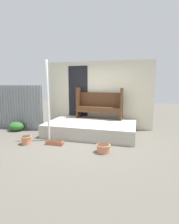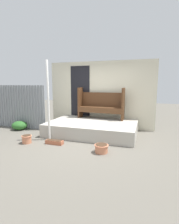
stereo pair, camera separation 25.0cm
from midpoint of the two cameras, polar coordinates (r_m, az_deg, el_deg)
ground_plane at (r=5.32m, az=-1.33°, el=-9.84°), size 24.00×24.00×0.00m
porch_slab at (r=6.14m, az=2.13°, el=-5.17°), size 3.00×1.95×0.43m
house_wall at (r=6.95m, az=4.17°, el=5.62°), size 4.20×0.08×2.60m
fence_corrugated at (r=7.53m, az=-22.89°, el=1.65°), size 2.91×0.05×1.69m
support_post at (r=5.42m, az=-12.03°, el=3.50°), size 0.06×0.06×2.43m
bench at (r=6.63m, az=4.87°, el=2.76°), size 1.76×0.48×1.17m
flower_pot_left at (r=5.49m, az=-18.59°, el=-8.31°), size 0.31×0.31×0.24m
flower_pot_middle at (r=4.56m, az=5.51°, el=-11.64°), size 0.37×0.37×0.22m
planter_box_rect at (r=5.23m, az=-10.03°, el=-9.65°), size 0.52×0.18×0.12m
shrub_by_fence at (r=7.15m, az=-20.97°, el=-4.12°), size 0.58×0.52×0.33m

